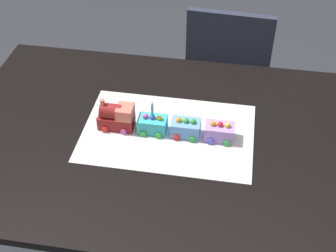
{
  "coord_description": "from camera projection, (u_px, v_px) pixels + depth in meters",
  "views": [
    {
      "loc": [
        0.27,
        -1.21,
        1.86
      ],
      "look_at": [
        0.06,
        0.02,
        0.77
      ],
      "focal_mm": 50.86,
      "sensor_mm": 36.0,
      "label": 1
    }
  ],
  "objects": [
    {
      "name": "dining_table",
      "position": [
        150.0,
        157.0,
        1.74
      ],
      "size": [
        1.4,
        1.0,
        0.74
      ],
      "color": "black",
      "rests_on": "ground"
    },
    {
      "name": "cake_locomotive",
      "position": [
        116.0,
        116.0,
        1.67
      ],
      "size": [
        0.14,
        0.08,
        0.12
      ],
      "color": "maroon",
      "rests_on": "cake_board"
    },
    {
      "name": "cake_car_gondola_sky_blue",
      "position": [
        186.0,
        128.0,
        1.65
      ],
      "size": [
        0.1,
        0.08,
        0.07
      ],
      "color": "#669EEA",
      "rests_on": "cake_board"
    },
    {
      "name": "birthday_candle",
      "position": [
        152.0,
        109.0,
        1.62
      ],
      "size": [
        0.01,
        0.01,
        0.06
      ],
      "color": "#4CA5E5",
      "rests_on": "cake_car_flatbed_turquoise"
    },
    {
      "name": "cake_car_hopper_lavender",
      "position": [
        220.0,
        132.0,
        1.64
      ],
      "size": [
        0.1,
        0.08,
        0.07
      ],
      "color": "#AD84E0",
      "rests_on": "cake_board"
    },
    {
      "name": "chair",
      "position": [
        228.0,
        71.0,
        2.44
      ],
      "size": [
        0.42,
        0.42,
        0.86
      ],
      "rotation": [
        0.0,
        0.0,
        3.08
      ],
      "color": "#2D3347",
      "rests_on": "ground"
    },
    {
      "name": "cake_car_flatbed_turquoise",
      "position": [
        152.0,
        124.0,
        1.67
      ],
      "size": [
        0.1,
        0.08,
        0.07
      ],
      "color": "#38B7C6",
      "rests_on": "cake_board"
    },
    {
      "name": "cake_board",
      "position": [
        168.0,
        133.0,
        1.68
      ],
      "size": [
        0.6,
        0.4,
        0.0
      ],
      "primitive_type": "cube",
      "color": "silver",
      "rests_on": "dining_table"
    }
  ]
}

